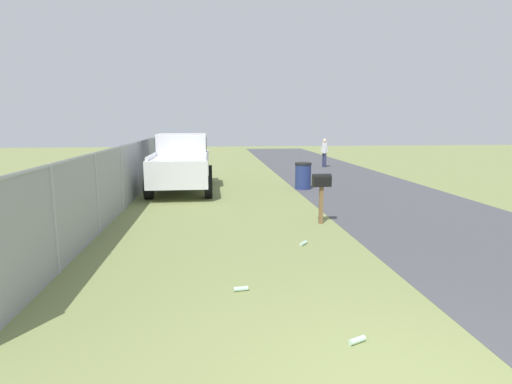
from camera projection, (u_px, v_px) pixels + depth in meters
name	position (u px, v px, depth m)	size (l,w,h in m)	color
road_asphalt	(452.00, 228.00, 9.88)	(60.00, 5.34, 0.01)	#47474C
mailbox	(322.00, 184.00, 10.14)	(0.22, 0.46, 1.27)	brown
pickup_truck	(182.00, 160.00, 15.32)	(5.19, 2.26, 2.09)	silver
trash_bin	(303.00, 176.00, 15.55)	(0.63, 0.63, 1.01)	navy
pedestrian	(324.00, 151.00, 23.07)	(0.45, 0.34, 1.60)	#2D3351
fence_section	(130.00, 171.00, 12.84)	(17.56, 0.07, 1.87)	#9EA3A8
litter_bottle_midfield_b	(303.00, 243.00, 8.50)	(0.07, 0.07, 0.22)	#B2D8BF
litter_bottle_by_mailbox	(241.00, 289.00, 6.18)	(0.07, 0.07, 0.22)	#B2D8BF
litter_bottle_near_hydrant	(357.00, 340.00, 4.72)	(0.07, 0.07, 0.22)	#B2D8BF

